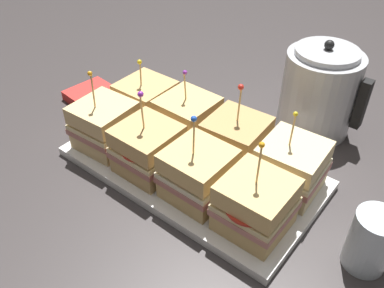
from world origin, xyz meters
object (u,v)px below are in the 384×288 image
object	(u,v)px
serving_platter	(192,167)
sandwich_front_center_right	(198,174)
sandwich_front_far_left	(105,125)
napkin_stack	(93,95)
sandwich_back_center_left	(187,119)
sandwich_back_center_right	(236,142)
drinking_glass	(372,239)
kettle_steel	(319,92)
sandwich_back_far_right	(291,167)
sandwich_back_far_left	(146,102)
sandwich_front_center_left	(148,149)
sandwich_front_far_right	(255,205)

from	to	relation	value
serving_platter	sandwich_front_center_right	world-z (taller)	sandwich_front_center_right
sandwich_front_far_left	serving_platter	bearing A→B (deg)	18.60
sandwich_front_far_left	napkin_stack	world-z (taller)	sandwich_front_far_left
sandwich_front_far_left	sandwich_back_center_left	distance (m)	0.17
sandwich_back_center_right	napkin_stack	xyz separation A→B (m)	(-0.42, -0.01, -0.05)
sandwich_front_center_right	serving_platter	bearing A→B (deg)	135.88
sandwich_front_center_right	sandwich_back_center_right	bearing A→B (deg)	89.72
sandwich_front_center_right	drinking_glass	distance (m)	0.30
sandwich_back_center_left	sandwich_front_center_right	bearing A→B (deg)	-44.49
sandwich_front_center_right	drinking_glass	xyz separation A→B (m)	(0.29, 0.06, -0.01)
kettle_steel	sandwich_back_far_right	bearing A→B (deg)	-76.06
sandwich_back_far_left	sandwich_back_center_left	size ratio (longest dim) A/B	0.94
sandwich_back_far_left	napkin_stack	world-z (taller)	sandwich_back_far_left
sandwich_front_center_left	napkin_stack	distance (m)	0.33
sandwich_front_center_left	sandwich_front_far_right	bearing A→B (deg)	0.96
sandwich_front_center_left	sandwich_front_far_right	size ratio (longest dim) A/B	0.99
sandwich_front_far_right	sandwich_back_center_right	world-z (taller)	sandwich_front_far_right
sandwich_back_center_left	sandwich_back_far_right	size ratio (longest dim) A/B	0.98
sandwich_back_center_right	drinking_glass	world-z (taller)	sandwich_back_center_right
sandwich_front_far_left	sandwich_back_center_right	distance (m)	0.27
sandwich_back_far_left	sandwich_back_far_right	bearing A→B (deg)	0.47
sandwich_back_center_left	sandwich_front_far_left	bearing A→B (deg)	-134.36
sandwich_front_center_left	sandwich_back_far_left	world-z (taller)	sandwich_front_center_left
sandwich_back_center_left	sandwich_back_center_right	distance (m)	0.12
sandwich_front_far_right	kettle_steel	size ratio (longest dim) A/B	0.82
sandwich_front_far_left	sandwich_front_center_left	size ratio (longest dim) A/B	1.01
sandwich_back_center_right	drinking_glass	size ratio (longest dim) A/B	1.64
sandwich_back_center_left	kettle_steel	xyz separation A→B (m)	(0.18, 0.23, 0.03)
sandwich_back_center_right	kettle_steel	distance (m)	0.24
sandwich_back_center_left	sandwich_back_center_right	world-z (taller)	sandwich_back_center_right
sandwich_back_center_right	sandwich_back_far_right	xyz separation A→B (m)	(0.12, 0.00, -0.00)
sandwich_front_far_left	sandwich_back_center_right	size ratio (longest dim) A/B	1.01
serving_platter	kettle_steel	xyz separation A→B (m)	(0.12, 0.29, 0.09)
sandwich_front_center_left	sandwich_front_center_right	size ratio (longest dim) A/B	1.00
sandwich_front_far_right	drinking_glass	world-z (taller)	sandwich_front_far_right
sandwich_front_center_right	sandwich_back_far_left	distance (m)	0.26
sandwich_front_center_right	napkin_stack	xyz separation A→B (m)	(-0.42, 0.11, -0.05)
serving_platter	sandwich_front_far_left	size ratio (longest dim) A/B	2.87
sandwich_front_center_left	sandwich_back_center_left	size ratio (longest dim) A/B	1.07
sandwich_back_far_left	sandwich_back_far_right	distance (m)	0.36
napkin_stack	sandwich_back_center_right	bearing A→B (deg)	1.05
sandwich_front_far_right	sandwich_back_far_right	xyz separation A→B (m)	(0.00, 0.12, -0.00)
sandwich_back_far_left	sandwich_back_center_left	xyz separation A→B (m)	(0.12, 0.00, 0.00)
sandwich_front_far_left	sandwich_back_center_right	world-z (taller)	sandwich_front_far_left
serving_platter	sandwich_front_far_right	bearing A→B (deg)	-18.05
drinking_glass	sandwich_front_center_right	bearing A→B (deg)	-167.88
serving_platter	sandwich_back_far_right	size ratio (longest dim) A/B	3.05
sandwich_back_center_right	napkin_stack	bearing A→B (deg)	-178.95
napkin_stack	sandwich_back_center_left	bearing A→B (deg)	1.35
sandwich_front_far_left	sandwich_front_center_left	world-z (taller)	sandwich_front_far_left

